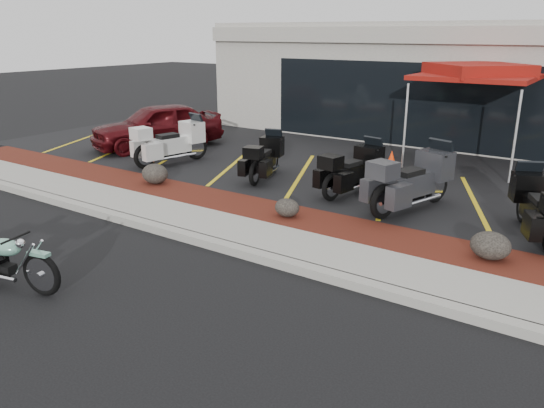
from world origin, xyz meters
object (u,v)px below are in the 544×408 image
Objects in this scene: hero_cruiser at (41,268)px; popup_canopy at (477,73)px; parked_car at (157,126)px; traffic_cone at (391,160)px; touring_white at (196,136)px.

hero_cruiser is 11.78m from popup_canopy.
parked_car is 8.08× the size of traffic_cone.
touring_white reaches higher than hero_cruiser.
popup_canopy reaches higher than hero_cruiser.
parked_car is 1.12× the size of popup_canopy.
parked_car is (-5.71, 7.93, 0.40)m from hero_cruiser.
traffic_cone is at bearing 36.28° from parked_car.
popup_canopy is at bearing 44.47° from parked_car.
traffic_cone is (7.27, 1.52, -0.45)m from parked_car.
popup_canopy reaches higher than parked_car.
popup_canopy is at bearing 47.25° from traffic_cone.
hero_cruiser is at bearing -99.37° from traffic_cone.
parked_car reaches higher than traffic_cone.
touring_white is 0.56× the size of parked_car.
touring_white is at bearing 103.80° from hero_cruiser.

